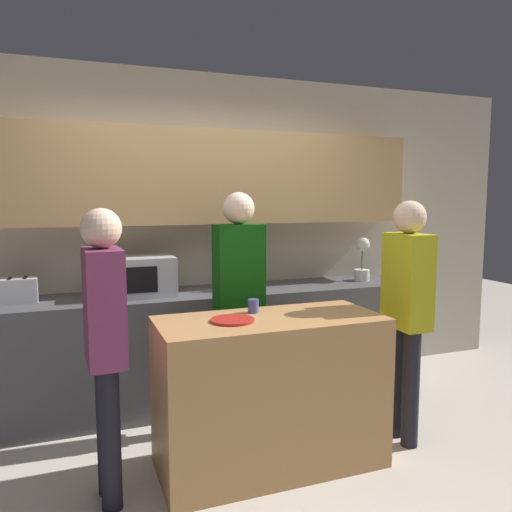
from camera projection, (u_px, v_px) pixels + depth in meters
ground_plane at (269, 493)px, 2.82m from camera, size 14.00×14.00×0.00m
back_wall at (195, 213)px, 4.19m from camera, size 6.40×0.40×2.70m
back_counter at (205, 346)px, 4.06m from camera, size 3.60×0.62×0.91m
kitchen_island at (270, 392)px, 3.08m from camera, size 1.38×0.62×0.94m
microwave at (139, 276)px, 3.83m from camera, size 0.52×0.39×0.30m
toaster at (18, 291)px, 3.54m from camera, size 0.26×0.16×0.18m
potted_plant at (362, 259)px, 4.52m from camera, size 0.14×0.14×0.40m
bottle_0 at (235, 276)px, 4.04m from camera, size 0.07×0.07×0.31m
bottle_1 at (249, 277)px, 4.05m from camera, size 0.07×0.07×0.29m
bottle_2 at (255, 276)px, 4.24m from camera, size 0.09×0.09×0.23m
plate_on_island at (232, 320)px, 2.93m from camera, size 0.26×0.26×0.01m
cup_0 at (253, 306)px, 3.15m from camera, size 0.07×0.07×0.09m
person_left at (239, 289)px, 3.54m from camera, size 0.34×0.22×1.70m
person_center at (105, 332)px, 2.64m from camera, size 0.21×0.35×1.61m
person_right at (407, 301)px, 3.32m from camera, size 0.22×0.35×1.64m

